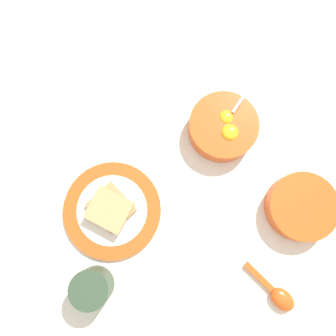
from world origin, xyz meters
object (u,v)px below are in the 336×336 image
at_px(egg_bowl, 223,127).
at_px(drinking_cup, 92,288).
at_px(soup_spoon, 278,296).
at_px(congee_bowl, 301,207).
at_px(toast_sandwich, 110,209).
at_px(toast_plate, 112,210).

height_order(egg_bowl, drinking_cup, egg_bowl).
distance_m(soup_spoon, congee_bowl, 0.20).
distance_m(egg_bowl, drinking_cup, 0.46).
distance_m(egg_bowl, toast_sandwich, 0.32).
relative_size(toast_plate, soup_spoon, 1.67).
bearing_deg(egg_bowl, congee_bowl, -2.98).
relative_size(egg_bowl, toast_plate, 0.72).
relative_size(egg_bowl, drinking_cup, 1.96).
distance_m(toast_plate, congee_bowl, 0.43).
bearing_deg(congee_bowl, soup_spoon, -62.53).
distance_m(toast_plate, drinking_cup, 0.17).
distance_m(toast_sandwich, congee_bowl, 0.43).
height_order(egg_bowl, toast_sandwich, egg_bowl).
height_order(toast_plate, drinking_cup, drinking_cup).
xyz_separation_m(congee_bowl, drinking_cup, (-0.21, -0.45, 0.01)).
xyz_separation_m(egg_bowl, soup_spoon, (0.35, -0.19, -0.02)).
xyz_separation_m(toast_plate, congee_bowl, (0.30, 0.31, 0.02)).
bearing_deg(drinking_cup, soup_spoon, 41.34).
distance_m(toast_plate, toast_sandwich, 0.02).
distance_m(egg_bowl, congee_bowl, 0.25).
relative_size(egg_bowl, soup_spoon, 1.20).
relative_size(soup_spoon, congee_bowl, 0.87).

